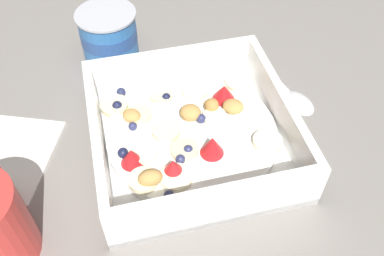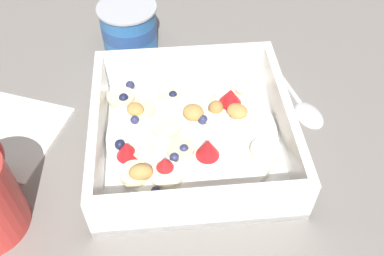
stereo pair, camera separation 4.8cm
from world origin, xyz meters
name	(u,v)px [view 1 (the left image)]	position (x,y,z in m)	size (l,w,h in m)	color
ground_plane	(201,135)	(0.00, 0.00, 0.00)	(2.40, 2.40, 0.00)	gray
fruit_bowl	(191,135)	(-0.02, -0.01, 0.02)	(0.22, 0.22, 0.06)	white
spoon	(287,88)	(0.13, 0.05, 0.00)	(0.06, 0.17, 0.01)	silver
yogurt_cup	(109,34)	(-0.09, 0.18, 0.03)	(0.08, 0.08, 0.07)	#3370B7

